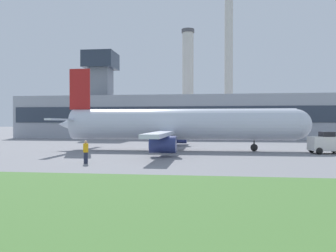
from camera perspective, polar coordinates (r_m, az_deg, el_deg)
name	(u,v)px	position (r m, az deg, el deg)	size (l,w,h in m)	color
ground_plane	(157,150)	(38.10, -2.00, -4.24)	(400.00, 400.00, 0.00)	gray
terminal_building	(177,116)	(70.90, 1.52, 1.78)	(68.21, 15.28, 18.82)	#9EA3AD
smokestack_left	(188,81)	(101.90, 3.49, 7.87)	(3.95, 3.95, 31.90)	beige
smokestack_right	(229,61)	(100.63, 10.53, 11.00)	(2.84, 2.84, 42.56)	beige
airplane	(177,125)	(37.80, 1.56, 0.20)	(29.29, 25.98, 9.65)	silver
pushback_tug	(327,144)	(37.70, 25.92, -2.79)	(3.49, 2.82, 2.26)	white
ground_crew_person	(86,152)	(26.56, -14.13, -4.36)	(0.57, 0.57, 1.82)	#23283D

